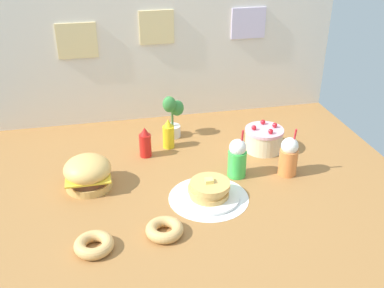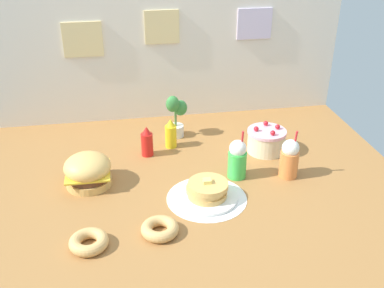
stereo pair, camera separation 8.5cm
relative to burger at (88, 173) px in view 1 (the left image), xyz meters
name	(u,v)px [view 1 (the left image)]	position (x,y,z in m)	size (l,w,h in m)	color
ground_plane	(190,192)	(0.48, -0.14, -0.09)	(2.22, 1.81, 0.02)	#9E6B38
back_wall	(160,48)	(0.48, 0.76, 0.38)	(2.22, 0.04, 0.90)	silver
doily_mat	(209,198)	(0.55, -0.22, -0.08)	(0.38, 0.38, 0.00)	white
burger	(88,173)	(0.00, 0.00, 0.00)	(0.23, 0.23, 0.17)	#DBA859
pancake_stack	(209,191)	(0.55, -0.22, -0.04)	(0.29, 0.29, 0.10)	white
layer_cake	(264,139)	(0.97, 0.18, -0.01)	(0.22, 0.22, 0.16)	beige
ketchup_bottle	(145,143)	(0.31, 0.25, 0.00)	(0.07, 0.07, 0.17)	red
mustard_bottle	(168,134)	(0.45, 0.33, 0.00)	(0.07, 0.07, 0.17)	yellow
cream_soda_cup	(237,158)	(0.74, -0.05, 0.02)	(0.10, 0.10, 0.26)	green
orange_float_cup	(289,156)	(1.00, -0.09, 0.02)	(0.10, 0.10, 0.26)	orange
donut_pink_glaze	(94,244)	(0.01, -0.47, -0.05)	(0.16, 0.16, 0.05)	tan
donut_chocolate	(165,229)	(0.30, -0.44, -0.05)	(0.16, 0.16, 0.05)	tan
potted_plant	(172,115)	(0.50, 0.46, 0.06)	(0.13, 0.10, 0.26)	white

